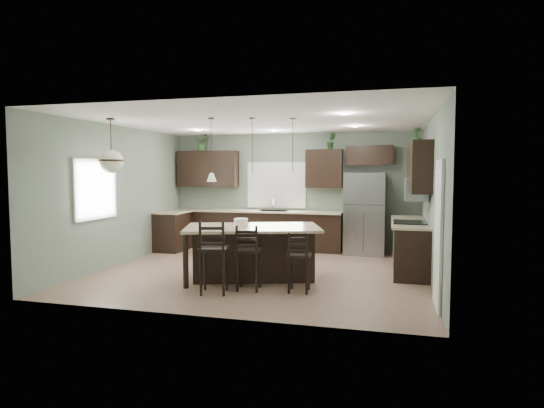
% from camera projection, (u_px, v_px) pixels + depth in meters
% --- Properties ---
extents(ground, '(6.00, 6.00, 0.00)m').
position_uv_depth(ground, '(261.00, 272.00, 8.54)').
color(ground, '#9E8466').
rests_on(ground, ground).
extents(pantry_door, '(0.04, 0.82, 2.04)m').
position_uv_depth(pantry_door, '(438.00, 234.00, 6.22)').
color(pantry_door, white).
rests_on(pantry_door, ground).
extents(window_back, '(1.35, 0.02, 1.00)m').
position_uv_depth(window_back, '(277.00, 185.00, 11.17)').
color(window_back, white).
rests_on(window_back, room_shell).
extents(window_left, '(0.02, 1.10, 1.00)m').
position_uv_depth(window_left, '(95.00, 189.00, 8.42)').
color(window_left, white).
rests_on(window_left, room_shell).
extents(left_return_cabs, '(0.60, 0.90, 0.90)m').
position_uv_depth(left_return_cabs, '(173.00, 232.00, 10.84)').
color(left_return_cabs, black).
rests_on(left_return_cabs, ground).
extents(left_return_countertop, '(0.66, 0.96, 0.04)m').
position_uv_depth(left_return_countertop, '(173.00, 212.00, 10.80)').
color(left_return_countertop, beige).
rests_on(left_return_countertop, left_return_cabs).
extents(back_lower_cabs, '(4.20, 0.60, 0.90)m').
position_uv_depth(back_lower_cabs, '(256.00, 230.00, 11.09)').
color(back_lower_cabs, black).
rests_on(back_lower_cabs, ground).
extents(back_countertop, '(4.20, 0.66, 0.04)m').
position_uv_depth(back_countertop, '(256.00, 211.00, 11.04)').
color(back_countertop, beige).
rests_on(back_countertop, back_lower_cabs).
extents(sink_inset, '(0.70, 0.45, 0.01)m').
position_uv_depth(sink_inset, '(273.00, 211.00, 10.92)').
color(sink_inset, gray).
rests_on(sink_inset, back_countertop).
extents(faucet, '(0.02, 0.02, 0.28)m').
position_uv_depth(faucet, '(273.00, 205.00, 10.88)').
color(faucet, silver).
rests_on(faucet, back_countertop).
extents(back_upper_left, '(1.55, 0.34, 0.90)m').
position_uv_depth(back_upper_left, '(208.00, 169.00, 11.44)').
color(back_upper_left, black).
rests_on(back_upper_left, room_shell).
extents(back_upper_right, '(0.85, 0.34, 0.90)m').
position_uv_depth(back_upper_right, '(324.00, 169.00, 10.69)').
color(back_upper_right, black).
rests_on(back_upper_right, room_shell).
extents(fridge_header, '(1.05, 0.34, 0.45)m').
position_uv_depth(fridge_header, '(370.00, 155.00, 10.40)').
color(fridge_header, black).
rests_on(fridge_header, room_shell).
extents(right_lower_cabs, '(0.60, 2.35, 0.90)m').
position_uv_depth(right_lower_cabs, '(410.00, 246.00, 8.67)').
color(right_lower_cabs, black).
rests_on(right_lower_cabs, ground).
extents(right_countertop, '(0.66, 2.35, 0.04)m').
position_uv_depth(right_countertop, '(409.00, 222.00, 8.64)').
color(right_countertop, beige).
rests_on(right_countertop, right_lower_cabs).
extents(cooktop, '(0.58, 0.75, 0.02)m').
position_uv_depth(cooktop, '(410.00, 222.00, 8.37)').
color(cooktop, black).
rests_on(cooktop, right_countertop).
extents(wall_oven_front, '(0.01, 0.72, 0.60)m').
position_uv_depth(wall_oven_front, '(393.00, 248.00, 8.48)').
color(wall_oven_front, gray).
rests_on(wall_oven_front, right_lower_cabs).
extents(right_upper_cabs, '(0.34, 2.35, 0.90)m').
position_uv_depth(right_upper_cabs, '(419.00, 168.00, 8.53)').
color(right_upper_cabs, black).
rests_on(right_upper_cabs, room_shell).
extents(microwave, '(0.40, 0.75, 0.40)m').
position_uv_depth(microwave, '(416.00, 190.00, 8.31)').
color(microwave, gray).
rests_on(microwave, right_upper_cabs).
extents(refrigerator, '(0.90, 0.74, 1.85)m').
position_uv_depth(refrigerator, '(365.00, 214.00, 10.31)').
color(refrigerator, gray).
rests_on(refrigerator, ground).
extents(kitchen_island, '(2.60, 1.95, 0.92)m').
position_uv_depth(kitchen_island, '(253.00, 253.00, 7.93)').
color(kitchen_island, black).
rests_on(kitchen_island, ground).
extents(serving_dish, '(0.24, 0.24, 0.14)m').
position_uv_depth(serving_dish, '(241.00, 222.00, 7.89)').
color(serving_dish, white).
rests_on(serving_dish, kitchen_island).
extents(bar_stool_left, '(0.51, 0.51, 1.14)m').
position_uv_depth(bar_stool_left, '(214.00, 257.00, 6.96)').
color(bar_stool_left, black).
rests_on(bar_stool_left, ground).
extents(bar_stool_center, '(0.44, 0.44, 1.05)m').
position_uv_depth(bar_stool_center, '(249.00, 257.00, 7.17)').
color(bar_stool_center, black).
rests_on(bar_stool_center, ground).
extents(bar_stool_right, '(0.37, 0.37, 0.95)m').
position_uv_depth(bar_stool_right, '(299.00, 262.00, 7.04)').
color(bar_stool_right, black).
rests_on(bar_stool_right, ground).
extents(pendant_left, '(0.17, 0.17, 1.10)m').
position_uv_depth(pendant_left, '(211.00, 150.00, 7.77)').
color(pendant_left, white).
rests_on(pendant_left, room_shell).
extents(pendant_center, '(0.17, 0.17, 1.10)m').
position_uv_depth(pendant_center, '(252.00, 150.00, 7.81)').
color(pendant_center, white).
rests_on(pendant_center, room_shell).
extents(pendant_right, '(0.17, 0.17, 1.10)m').
position_uv_depth(pendant_right, '(293.00, 150.00, 7.85)').
color(pendant_right, silver).
rests_on(pendant_right, room_shell).
extents(chandelier, '(0.44, 0.44, 0.95)m').
position_uv_depth(chandelier, '(111.00, 146.00, 7.85)').
color(chandelier, beige).
rests_on(chandelier, room_shell).
extents(plant_back_left, '(0.39, 0.35, 0.41)m').
position_uv_depth(plant_back_left, '(203.00, 143.00, 11.40)').
color(plant_back_left, '#2C5425').
rests_on(plant_back_left, back_upper_left).
extents(plant_back_right, '(0.24, 0.21, 0.38)m').
position_uv_depth(plant_back_right, '(331.00, 141.00, 10.58)').
color(plant_back_right, '#234C21').
rests_on(plant_back_right, back_upper_right).
extents(plant_right_wall, '(0.25, 0.25, 0.36)m').
position_uv_depth(plant_right_wall, '(416.00, 136.00, 9.01)').
color(plant_right_wall, '#2B5927').
rests_on(plant_right_wall, right_upper_cabs).
extents(room_shell, '(6.00, 6.00, 6.00)m').
position_uv_depth(room_shell, '(261.00, 181.00, 8.42)').
color(room_shell, slate).
rests_on(room_shell, ground).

